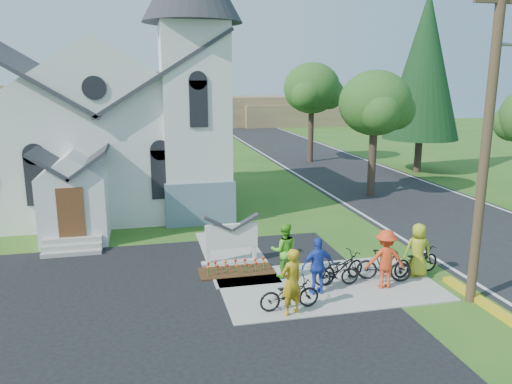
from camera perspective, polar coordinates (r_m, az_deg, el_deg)
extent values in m
plane|color=#2A5F1B|center=(15.79, 3.74, -11.87)|extent=(120.00, 120.00, 0.00)
cube|color=black|center=(13.73, -24.11, -17.06)|extent=(20.00, 16.00, 0.02)
cube|color=black|center=(32.70, 13.02, 0.96)|extent=(8.00, 90.00, 0.02)
cube|color=#9F9B90|center=(16.67, 8.27, -10.50)|extent=(7.00, 4.00, 0.05)
cube|color=white|center=(27.08, -16.71, 3.65)|extent=(11.00, 9.00, 5.00)
cube|color=slate|center=(24.20, -6.73, -0.57)|extent=(3.20, 3.20, 2.00)
cube|color=white|center=(23.63, -6.96, 7.71)|extent=(3.00, 3.00, 9.00)
cube|color=white|center=(21.82, -19.99, -1.69)|extent=(2.60, 2.40, 2.80)
cube|color=brown|center=(20.62, -20.40, -2.26)|extent=(1.00, 0.10, 2.00)
cube|color=#9F9B90|center=(18.38, -2.78, -8.01)|extent=(2.20, 0.40, 0.10)
cube|color=white|center=(18.09, -5.47, -6.72)|extent=(0.12, 0.12, 1.00)
cube|color=white|center=(18.37, -0.17, -6.35)|extent=(0.12, 0.12, 1.00)
cube|color=white|center=(18.05, -2.82, -5.04)|extent=(1.90, 0.14, 0.90)
cube|color=#321D0D|center=(17.56, -2.25, -9.08)|extent=(2.60, 1.10, 0.07)
cylinder|color=#463323|center=(15.55, 24.88, 5.78)|extent=(0.28, 0.28, 10.00)
cube|color=#463323|center=(15.59, 26.20, 18.99)|extent=(1.60, 0.12, 0.12)
cylinder|color=#37251E|center=(29.04, 13.13, 3.51)|extent=(0.44, 0.44, 4.05)
ellipsoid|color=#26501B|center=(28.70, 13.46, 9.87)|extent=(4.00, 4.00, 3.60)
cylinder|color=#37251E|center=(40.19, 6.28, 6.64)|extent=(0.44, 0.44, 4.50)
ellipsoid|color=#26501B|center=(39.96, 6.41, 11.73)|extent=(4.40, 4.40, 3.96)
cylinder|color=#37251E|center=(37.46, 18.03, 4.00)|extent=(0.50, 0.50, 2.40)
cone|color=black|center=(37.07, 18.71, 13.50)|extent=(5.20, 5.20, 10.00)
cube|color=brown|center=(70.60, -4.75, 9.16)|extent=(60.00, 8.00, 4.00)
cube|color=brown|center=(72.04, -17.87, 9.31)|extent=(30.00, 6.00, 5.60)
cube|color=brown|center=(72.78, 8.21, 8.79)|extent=(25.00, 6.00, 3.00)
imported|color=#BB9116|center=(14.28, 4.07, -10.18)|extent=(0.83, 0.71, 1.94)
imported|color=black|center=(14.73, 3.85, -11.53)|extent=(1.83, 0.73, 0.95)
imported|color=#52C124|center=(16.80, 3.24, -6.67)|extent=(1.00, 0.82, 1.87)
imported|color=black|center=(16.46, 9.16, -9.06)|extent=(1.51, 0.55, 0.89)
imported|color=#2442B5|center=(15.65, 7.10, -8.39)|extent=(1.07, 0.48, 1.80)
imported|color=black|center=(16.79, 9.74, -8.47)|extent=(1.97, 1.26, 0.98)
imported|color=#E84119|center=(16.50, 14.58, -7.40)|extent=(1.32, 0.89, 1.90)
imported|color=black|center=(17.13, 14.40, -8.12)|extent=(1.82, 1.17, 1.06)
imported|color=#A9B221|center=(17.75, 18.02, -6.30)|extent=(0.99, 0.74, 1.82)
imported|color=black|center=(17.94, 17.81, -7.46)|extent=(2.03, 1.12, 1.01)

